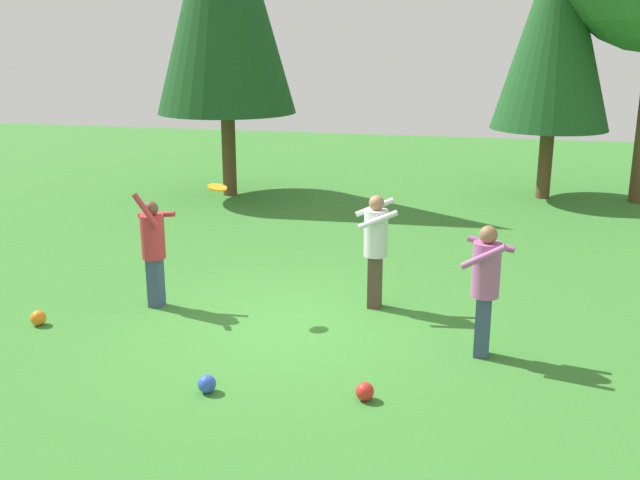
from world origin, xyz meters
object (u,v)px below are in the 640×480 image
(person_thrower, at_px, (153,245))
(frisbee, at_px, (217,187))
(person_bystander, at_px, (485,280))
(ball_blue, at_px, (207,384))
(ball_orange, at_px, (38,318))
(ball_red, at_px, (365,391))
(person_catcher, at_px, (376,242))
(tree_right, at_px, (557,23))

(person_thrower, height_order, frisbee, frisbee)
(person_bystander, xyz_separation_m, ball_blue, (-2.94, -1.69, -0.88))
(person_bystander, xyz_separation_m, ball_orange, (-5.92, -0.38, -0.88))
(person_thrower, xyz_separation_m, ball_red, (3.46, -2.15, -0.83))
(person_bystander, xyz_separation_m, frisbee, (-3.69, 0.76, 0.81))
(ball_blue, xyz_separation_m, ball_red, (1.74, 0.22, -0.00))
(person_catcher, bearing_deg, ball_red, 81.20)
(person_thrower, bearing_deg, person_bystander, -13.07)
(person_catcher, relative_size, ball_red, 8.16)
(person_bystander, distance_m, ball_red, 2.10)
(person_catcher, bearing_deg, person_bystander, 122.96)
(person_thrower, distance_m, ball_blue, 3.05)
(person_thrower, height_order, person_catcher, person_thrower)
(person_catcher, xyz_separation_m, ball_orange, (-4.37, -1.74, -0.88))
(person_bystander, bearing_deg, ball_red, 62.29)
(person_bystander, xyz_separation_m, ball_red, (-1.21, -1.47, -0.88))
(ball_red, xyz_separation_m, ball_orange, (-4.71, 1.09, 0.00))
(ball_red, distance_m, tree_right, 12.09)
(person_catcher, distance_m, ball_orange, 4.78)
(person_thrower, xyz_separation_m, person_bystander, (4.67, -0.68, 0.05))
(person_catcher, relative_size, ball_blue, 8.10)
(ball_red, relative_size, tree_right, 0.03)
(tree_right, bearing_deg, frisbee, -119.12)
(person_catcher, xyz_separation_m, person_bystander, (1.55, -1.36, -0.00))
(person_thrower, bearing_deg, ball_orange, -144.49)
(person_bystander, xyz_separation_m, tree_right, (1.27, 9.67, 3.11))
(person_bystander, bearing_deg, frisbee, 0.00)
(ball_blue, bearing_deg, ball_red, 7.27)
(person_bystander, height_order, ball_red, person_bystander)
(tree_right, bearing_deg, ball_orange, -125.57)
(person_catcher, bearing_deg, ball_orange, 6.05)
(person_catcher, xyz_separation_m, ball_blue, (-1.39, -3.06, -0.89))
(ball_orange, bearing_deg, person_bystander, 3.68)
(person_thrower, distance_m, person_bystander, 4.72)
(ball_orange, bearing_deg, tree_right, 54.43)
(person_bystander, bearing_deg, person_thrower, 3.37)
(person_catcher, bearing_deg, person_thrower, -3.34)
(person_catcher, distance_m, ball_blue, 3.47)
(ball_red, bearing_deg, ball_blue, -172.73)
(person_bystander, distance_m, ball_blue, 3.51)
(person_thrower, distance_m, person_catcher, 3.19)
(frisbee, height_order, ball_orange, frisbee)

